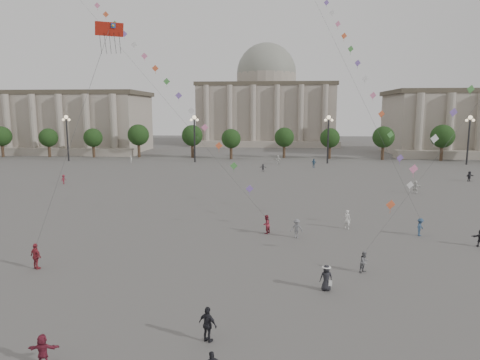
{
  "coord_description": "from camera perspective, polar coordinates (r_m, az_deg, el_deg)",
  "views": [
    {
      "loc": [
        3.05,
        -26.26,
        11.4
      ],
      "look_at": [
        -0.0,
        12.0,
        5.27
      ],
      "focal_mm": 32.0,
      "sensor_mm": 36.0,
      "label": 1
    }
  ],
  "objects": [
    {
      "name": "lamp_post_mid_east",
      "position": [
        97.08,
        11.7,
        6.5
      ],
      "size": [
        2.0,
        0.9,
        10.65
      ],
      "color": "#262628",
      "rests_on": "ground"
    },
    {
      "name": "tourist_2",
      "position": [
        22.63,
        -24.81,
        -19.89
      ],
      "size": [
        1.44,
        0.64,
        1.5
      ],
      "primitive_type": "imported",
      "rotation": [
        0.0,
        0.0,
        3.29
      ],
      "color": "maroon",
      "rests_on": "ground"
    },
    {
      "name": "lamp_post_mid_west",
      "position": [
        98.02,
        -6.1,
        6.66
      ],
      "size": [
        2.0,
        0.9,
        10.65
      ],
      "color": "#262628",
      "rests_on": "ground"
    },
    {
      "name": "person_crowd_0",
      "position": [
        89.69,
        9.8,
        2.23
      ],
      "size": [
        1.17,
        0.89,
        1.85
      ],
      "primitive_type": "imported",
      "rotation": [
        0.0,
        0.0,
        0.47
      ],
      "color": "#375B7D",
      "rests_on": "ground"
    },
    {
      "name": "lamp_post_far_east",
      "position": [
        105.08,
        28.24,
        5.79
      ],
      "size": [
        2.0,
        0.9,
        10.65
      ],
      "color": "#262628",
      "rests_on": "ground"
    },
    {
      "name": "kite_train_west",
      "position": [
        62.46,
        -17.39,
        19.7
      ],
      "size": [
        40.65,
        33.35,
        66.8
      ],
      "color": "#3F3F3F",
      "rests_on": "ground"
    },
    {
      "name": "person_crowd_13",
      "position": [
        43.53,
        14.09,
        -5.1
      ],
      "size": [
        0.82,
        0.78,
        1.89
      ],
      "primitive_type": "imported",
      "rotation": [
        0.0,
        0.0,
        2.47
      ],
      "color": "white",
      "rests_on": "ground"
    },
    {
      "name": "tourist_1",
      "position": [
        22.55,
        -4.3,
        -18.66
      ],
      "size": [
        1.16,
        0.92,
        1.83
      ],
      "primitive_type": "imported",
      "rotation": [
        0.0,
        0.0,
        2.62
      ],
      "color": "black",
      "rests_on": "ground"
    },
    {
      "name": "person_crowd_12",
      "position": [
        82.63,
        3.09,
        1.65
      ],
      "size": [
        1.44,
        0.72,
        1.48
      ],
      "primitive_type": "imported",
      "rotation": [
        0.0,
        0.0,
        2.93
      ],
      "color": "#5D5C61",
      "rests_on": "ground"
    },
    {
      "name": "person_crowd_9",
      "position": [
        80.44,
        28.27,
        0.44
      ],
      "size": [
        1.62,
        1.13,
        1.69
      ],
      "primitive_type": "imported",
      "rotation": [
        0.0,
        0.0,
        0.45
      ],
      "color": "black",
      "rests_on": "ground"
    },
    {
      "name": "kite_flyer_0",
      "position": [
        40.67,
        3.51,
        -5.91
      ],
      "size": [
        1.04,
        1.1,
        1.79
      ],
      "primitive_type": "imported",
      "rotation": [
        0.0,
        0.0,
        4.15
      ],
      "color": "#99293B",
      "rests_on": "ground"
    },
    {
      "name": "kite_flyer_2",
      "position": [
        32.41,
        16.24,
        -10.44
      ],
      "size": [
        0.95,
        0.95,
        1.56
      ],
      "primitive_type": "imported",
      "rotation": [
        0.0,
        0.0,
        0.76
      ],
      "color": "slate",
      "rests_on": "ground"
    },
    {
      "name": "person_crowd_2",
      "position": [
        73.85,
        -22.45,
        0.08
      ],
      "size": [
        0.84,
        1.09,
        1.48
      ],
      "primitive_type": "imported",
      "rotation": [
        0.0,
        0.0,
        1.23
      ],
      "color": "maroon",
      "rests_on": "ground"
    },
    {
      "name": "hat_person",
      "position": [
        28.73,
        11.43,
        -12.59
      ],
      "size": [
        0.9,
        0.65,
        1.69
      ],
      "color": "black",
      "rests_on": "ground"
    },
    {
      "name": "hall_central",
      "position": [
        155.53,
        3.49,
        10.1
      ],
      "size": [
        48.3,
        34.3,
        35.5
      ],
      "color": "gray",
      "rests_on": "ground"
    },
    {
      "name": "hall_west",
      "position": [
        143.3,
        -28.66,
        6.79
      ],
      "size": [
        84.0,
        26.22,
        17.2
      ],
      "color": "gray",
      "rests_on": "ground"
    },
    {
      "name": "tree_row",
      "position": [
        104.47,
        2.89,
        5.77
      ],
      "size": [
        137.12,
        5.12,
        8.0
      ],
      "color": "#38281C",
      "rests_on": "ground"
    },
    {
      "name": "dragon_kite",
      "position": [
        37.58,
        -17.06,
        17.43
      ],
      "size": [
        3.1,
        3.79,
        17.88
      ],
      "color": "#AB1F12",
      "rests_on": "ground"
    },
    {
      "name": "person_crowd_7",
      "position": [
        65.35,
        22.33,
        -0.85
      ],
      "size": [
        1.78,
        1.13,
        1.83
      ],
      "primitive_type": "imported",
      "rotation": [
        0.0,
        0.0,
        2.76
      ],
      "color": "silver",
      "rests_on": "ground"
    },
    {
      "name": "ground",
      "position": [
        28.79,
        -1.95,
        -14.27
      ],
      "size": [
        360.0,
        360.0,
        0.0
      ],
      "primitive_type": "plane",
      "color": "#585653",
      "rests_on": "ground"
    },
    {
      "name": "tourist_0",
      "position": [
        35.04,
        -25.56,
        -9.17
      ],
      "size": [
        1.23,
        0.94,
        1.94
      ],
      "primitive_type": "imported",
      "rotation": [
        0.0,
        0.0,
        2.66
      ],
      "color": "maroon",
      "rests_on": "ground"
    },
    {
      "name": "person_crowd_10",
      "position": [
        100.21,
        -14.32,
        2.72
      ],
      "size": [
        0.43,
        0.62,
        1.61
      ],
      "primitive_type": "imported",
      "rotation": [
        0.0,
        0.0,
        1.65
      ],
      "color": "silver",
      "rests_on": "ground"
    },
    {
      "name": "person_crowd_6",
      "position": [
        39.55,
        7.55,
        -6.43
      ],
      "size": [
        1.19,
        0.74,
        1.78
      ],
      "primitive_type": "imported",
      "rotation": [
        0.0,
        0.0,
        6.21
      ],
      "color": "slate",
      "rests_on": "ground"
    },
    {
      "name": "lamp_post_far_west",
      "position": [
        107.66,
        -22.09,
        6.26
      ],
      "size": [
        2.0,
        0.9,
        10.65
      ],
      "color": "#262628",
      "rests_on": "ground"
    },
    {
      "name": "kite_flyer_1",
      "position": [
        43.23,
        22.9,
        -5.8
      ],
      "size": [
        1.15,
        1.24,
        1.67
      ],
      "primitive_type": "imported",
      "rotation": [
        0.0,
        0.0,
        0.91
      ],
      "color": "navy",
      "rests_on": "ground"
    },
    {
      "name": "person_crowd_4",
      "position": [
        94.84,
        5.08,
        2.72
      ],
      "size": [
        1.73,
        1.58,
        1.92
      ],
      "primitive_type": "imported",
      "rotation": [
        0.0,
        0.0,
        3.84
      ],
      "color": "silver",
      "rests_on": "ground"
    }
  ]
}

